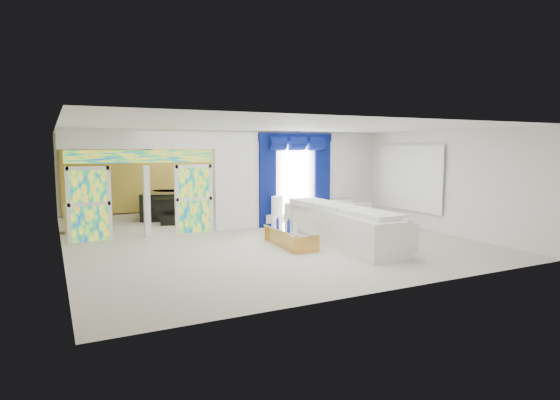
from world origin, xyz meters
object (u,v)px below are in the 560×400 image
coffee_table (290,238)px  grand_piano (164,205)px  console_table (286,221)px  armchair (348,213)px  white_sofa (341,227)px

coffee_table → grand_piano: grand_piano is taller
console_table → armchair: bearing=-13.6°
white_sofa → grand_piano: 7.20m
grand_piano → white_sofa: bearing=-45.5°
white_sofa → grand_piano: grand_piano is taller
coffee_table → console_table: 2.82m
white_sofa → console_table: 2.88m
console_table → grand_piano: 4.70m
console_table → white_sofa: bearing=-86.6°
armchair → grand_piano: 6.49m
armchair → grand_piano: grand_piano is taller
armchair → console_table: bearing=77.0°
white_sofa → grand_piano: (-3.19, 6.45, 0.03)m
coffee_table → armchair: size_ratio=1.61×
coffee_table → armchair: (3.20, 2.07, 0.17)m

